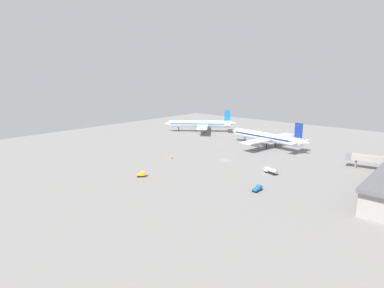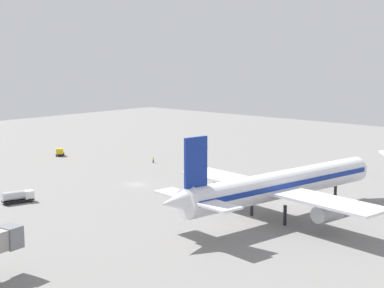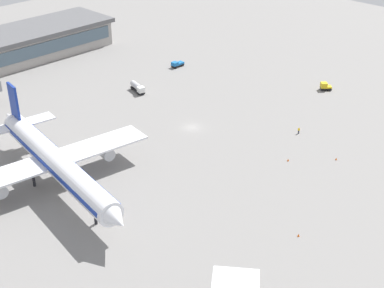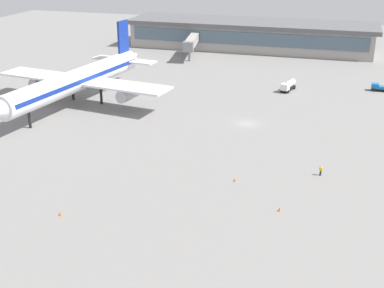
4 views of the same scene
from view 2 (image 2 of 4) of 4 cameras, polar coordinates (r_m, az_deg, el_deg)
name	(u,v)px [view 2 (image 2 of 4)]	position (r m, az deg, el deg)	size (l,w,h in m)	color
ground	(136,184)	(137.48, -5.42, -3.93)	(288.00, 288.00, 0.00)	gray
airplane_taxiing	(280,185)	(109.68, 8.54, -3.94)	(44.86, 55.47, 16.91)	white
baggage_tug	(60,152)	(178.95, -12.72, -0.78)	(3.73, 3.68, 2.30)	black
fuel_truck	(18,196)	(124.95, -16.58, -4.89)	(3.43, 6.57, 2.50)	black
ground_crew_worker	(153,160)	(163.89, -3.79, -1.55)	(0.53, 0.51, 1.67)	#1E2338
safety_cone_near_gate	(308,165)	(161.66, 11.19, -2.04)	(0.44, 0.44, 0.60)	#EA590C
safety_cone_mid_apron	(200,157)	(170.71, 0.74, -1.31)	(0.44, 0.44, 0.60)	#EA590C
safety_cone_far_side	(204,165)	(159.59, 1.16, -2.02)	(0.44, 0.44, 0.60)	#EA590C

